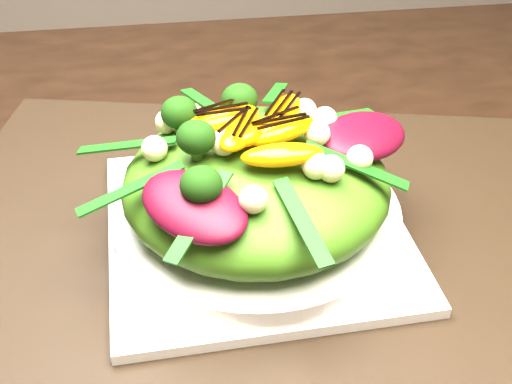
{
  "coord_description": "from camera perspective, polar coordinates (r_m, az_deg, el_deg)",
  "views": [
    {
      "loc": [
        -0.32,
        -0.43,
        1.11
      ],
      "look_at": [
        -0.25,
        -0.01,
        0.8
      ],
      "focal_mm": 48.0,
      "sensor_mm": 36.0,
      "label": 1
    }
  ],
  "objects": [
    {
      "name": "balsamic_drizzle",
      "position": [
        0.53,
        -1.03,
        6.95
      ],
      "size": [
        0.04,
        0.02,
        0.0
      ],
      "primitive_type": "cube",
      "rotation": [
        0.0,
        0.0,
        0.51
      ],
      "color": "black",
      "rests_on": "orange_segment"
    },
    {
      "name": "orange_segment",
      "position": [
        0.53,
        -1.02,
        6.16
      ],
      "size": [
        0.06,
        0.05,
        0.02
      ],
      "primitive_type": "ellipsoid",
      "rotation": [
        0.0,
        0.0,
        0.51
      ],
      "color": "orange",
      "rests_on": "lettuce_mound"
    },
    {
      "name": "radicchio_leaf",
      "position": [
        0.54,
        9.0,
        4.66
      ],
      "size": [
        0.1,
        0.09,
        0.02
      ],
      "primitive_type": "ellipsoid",
      "rotation": [
        0.0,
        0.0,
        0.61
      ],
      "color": "#400615",
      "rests_on": "lettuce_mound"
    },
    {
      "name": "salad_bowl",
      "position": [
        0.55,
        0.0,
        -1.98
      ],
      "size": [
        0.3,
        0.3,
        0.02
      ],
      "primitive_type": "cylinder",
      "rotation": [
        0.0,
        0.0,
        -0.42
      ],
      "color": "silver",
      "rests_on": "plate_base"
    },
    {
      "name": "lettuce_mound",
      "position": [
        0.53,
        0.0,
        0.73
      ],
      "size": [
        0.23,
        0.23,
        0.07
      ],
      "primitive_type": "ellipsoid",
      "rotation": [
        0.0,
        0.0,
        -0.1
      ],
      "color": "#3C6913",
      "rests_on": "salad_bowl"
    },
    {
      "name": "placemat",
      "position": [
        0.56,
        0.0,
        -3.55
      ],
      "size": [
        0.62,
        0.52,
        0.0
      ],
      "primitive_type": "cube",
      "rotation": [
        0.0,
        0.0,
        -0.23
      ],
      "color": "black",
      "rests_on": "dining_table"
    },
    {
      "name": "macadamia_nut",
      "position": [
        0.49,
        5.52,
        3.07
      ],
      "size": [
        0.03,
        0.03,
        0.02
      ],
      "primitive_type": "sphere",
      "rotation": [
        0.0,
        0.0,
        -0.33
      ],
      "color": "beige",
      "rests_on": "lettuce_mound"
    },
    {
      "name": "plate_base",
      "position": [
        0.56,
        0.0,
        -3.02
      ],
      "size": [
        0.24,
        0.24,
        0.01
      ],
      "primitive_type": "cube",
      "rotation": [
        0.0,
        0.0,
        0.04
      ],
      "color": "silver",
      "rests_on": "placemat"
    },
    {
      "name": "broccoli_floret",
      "position": [
        0.53,
        -7.47,
        6.39
      ],
      "size": [
        0.04,
        0.04,
        0.04
      ],
      "primitive_type": "sphere",
      "rotation": [
        0.0,
        0.0,
        -0.09
      ],
      "color": "#123509",
      "rests_on": "lettuce_mound"
    }
  ]
}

